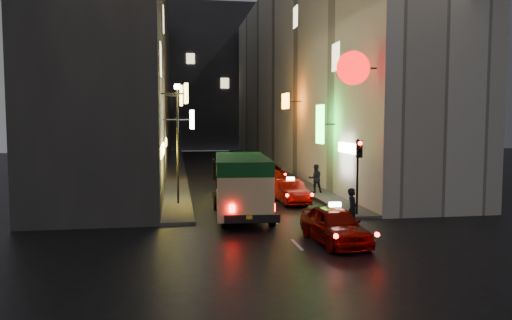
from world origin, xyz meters
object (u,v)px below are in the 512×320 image
taxi_near (335,222)px  lamp_post (178,135)px  traffic_light (359,160)px  pedestrian_crossing (352,207)px  minibus (241,179)px

taxi_near → lamp_post: bearing=122.1°
traffic_light → lamp_post: (-8.20, 4.53, 1.04)m
pedestrian_crossing → lamp_post: lamp_post is taller
minibus → lamp_post: bearing=128.9°
pedestrian_crossing → traffic_light: bearing=-2.9°
taxi_near → pedestrian_crossing: size_ratio=2.59×
minibus → traffic_light: traffic_light is taller
taxi_near → pedestrian_crossing: (1.39, 1.96, 0.20)m
minibus → taxi_near: minibus is taller
pedestrian_crossing → minibus: bearing=72.9°
taxi_near → pedestrian_crossing: 2.41m
minibus → traffic_light: size_ratio=1.93×
traffic_light → lamp_post: bearing=151.1°
pedestrian_crossing → traffic_light: traffic_light is taller
minibus → lamp_post: size_ratio=1.09×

